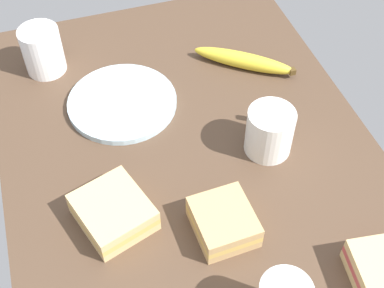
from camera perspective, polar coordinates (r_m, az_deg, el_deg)
name	(u,v)px	position (r cm, az deg, el deg)	size (l,w,h in cm)	color
tabletop	(192,159)	(92.30, 0.00, -1.61)	(90.00, 64.00, 2.00)	#4C3828
plate_of_food	(122,102)	(100.20, -7.50, 4.46)	(20.33, 20.33, 1.20)	silver
coffee_mug_black	(42,50)	(107.97, -15.77, 9.73)	(9.96, 7.74, 9.38)	white
coffee_mug_milky	(270,131)	(90.22, 8.35, 1.42)	(10.16, 8.78, 8.61)	white
sandwich_side	(222,222)	(81.13, 3.20, -8.42)	(10.03, 9.10, 4.40)	tan
sandwich_extra	(113,212)	(82.90, -8.45, -7.25)	(13.70, 12.99, 4.40)	#DBB77A
banana	(244,61)	(106.99, 5.61, 8.91)	(14.92, 18.41, 3.26)	yellow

